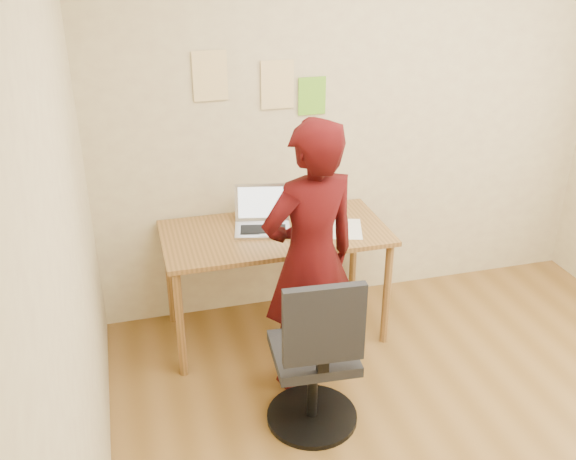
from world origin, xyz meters
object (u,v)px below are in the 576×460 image
object	(u,v)px
desk	(275,243)
office_chair	(316,365)
phone	(312,239)
laptop	(262,220)
person	(311,260)

from	to	relation	value
desk	office_chair	distance (m)	0.97
office_chair	phone	bearing A→B (deg)	78.85
laptop	phone	xyz separation A→B (m)	(0.25, -0.25, -0.05)
phone	person	size ratio (longest dim) A/B	0.09
office_chair	laptop	bearing A→B (deg)	96.33
phone	person	distance (m)	0.38
laptop	office_chair	xyz separation A→B (m)	(0.04, -1.01, -0.38)
desk	phone	size ratio (longest dim) A/B	9.87
desk	laptop	distance (m)	0.17
desk	phone	distance (m)	0.27
laptop	person	world-z (taller)	person
desk	office_chair	bearing A→B (deg)	-91.24
laptop	person	distance (m)	0.62
desk	laptop	bearing A→B (deg)	131.60
phone	desk	bearing A→B (deg)	99.36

